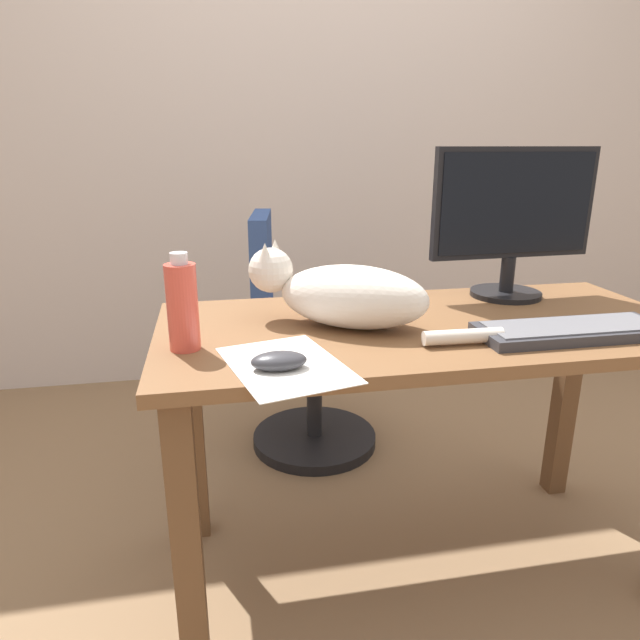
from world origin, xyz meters
TOP-DOWN VIEW (x-y plane):
  - ground_plane at (0.00, 0.00)m, footprint 8.00×8.00m
  - back_wall at (0.00, 1.50)m, footprint 6.00×0.04m
  - desk at (0.00, 0.00)m, footprint 1.31×0.61m
  - office_chair at (-0.21, 0.71)m, footprint 0.48×0.48m
  - monitor at (0.32, 0.19)m, footprint 0.48×0.20m
  - keyboard at (0.29, -0.16)m, footprint 0.44×0.15m
  - cat at (-0.21, 0.01)m, footprint 0.53×0.35m
  - computer_mouse at (-0.39, -0.23)m, footprint 0.11×0.06m
  - paper_sheet at (-0.38, -0.21)m, footprint 0.27×0.34m
  - water_bottle at (-0.58, -0.08)m, footprint 0.07×0.07m

SIDE VIEW (x-z plane):
  - ground_plane at x=0.00m, z-range 0.00..0.00m
  - office_chair at x=-0.21m, z-range -0.07..0.84m
  - desk at x=0.00m, z-range 0.24..0.95m
  - paper_sheet at x=-0.38m, z-range 0.72..0.72m
  - keyboard at x=0.29m, z-range 0.72..0.74m
  - computer_mouse at x=-0.39m, z-range 0.72..0.75m
  - cat at x=-0.21m, z-range 0.70..0.90m
  - water_bottle at x=-0.58m, z-range 0.71..0.92m
  - monitor at x=0.32m, z-range 0.73..1.15m
  - back_wall at x=0.00m, z-range 0.00..2.60m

